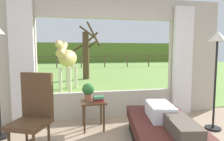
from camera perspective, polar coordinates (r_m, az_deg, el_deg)
back_wall_with_window at (r=4.24m, az=-1.24°, el=3.29°), size 5.20×0.12×2.55m
curtain_panel_left at (r=4.14m, az=-24.56°, el=2.03°), size 0.44×0.10×2.40m
curtain_panel_right at (r=4.72m, az=19.76°, el=2.60°), size 0.44×0.10×2.40m
outdoor_pasture_lawn at (r=15.15m, az=-8.57°, el=0.30°), size 36.00×21.68×0.02m
distant_hill_ridge at (r=24.92m, az=-9.78°, el=5.13°), size 36.00×2.00×2.40m
recliner_sofa at (r=3.08m, az=14.85°, el=-17.63°), size 1.17×1.82×0.42m
reclining_person at (r=2.93m, az=15.44°, el=-12.52°), size 0.43×1.43×0.22m
rocking_chair at (r=3.03m, az=-21.81°, el=-11.64°), size 0.69×0.81×1.12m
side_table at (r=3.66m, az=-5.50°, el=-10.21°), size 0.44×0.44×0.52m
potted_plant at (r=3.65m, az=-6.90°, el=-5.81°), size 0.22×0.22×0.32m
book_stack at (r=3.57m, az=-3.95°, el=-8.23°), size 0.20×0.16×0.10m
floor_lamp_right at (r=3.95m, az=28.11°, el=5.07°), size 0.32×0.32×1.77m
horse at (r=7.07m, az=-12.80°, el=3.36°), size 0.86×1.82×1.73m
pasture_tree at (r=9.89m, az=-7.45°, el=5.00°), size 1.49×1.47×2.75m
pasture_fence_line at (r=16.71m, az=-8.89°, el=3.32°), size 16.10×0.10×1.10m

